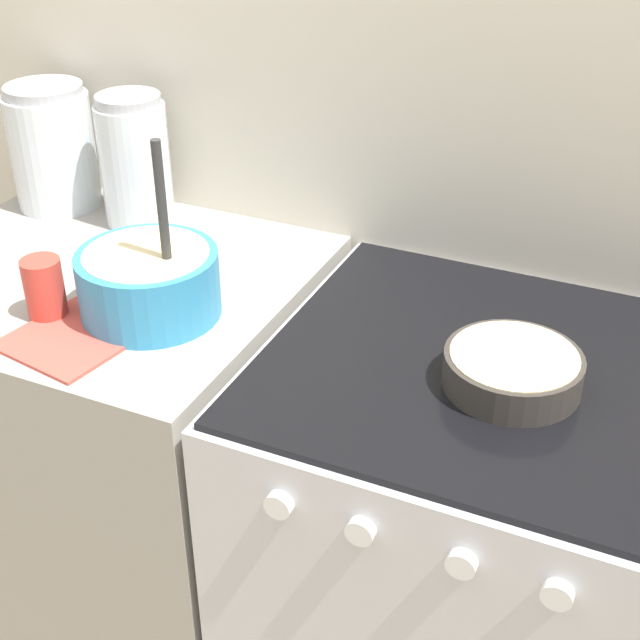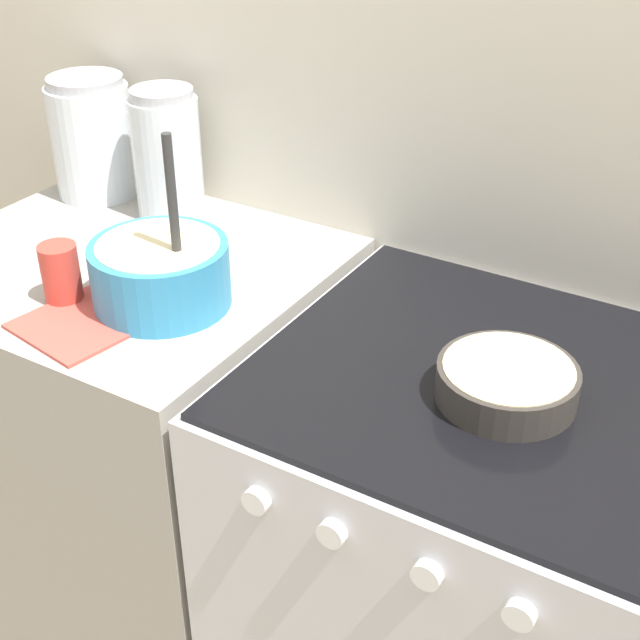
{
  "view_description": "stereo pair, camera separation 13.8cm",
  "coord_description": "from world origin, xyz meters",
  "px_view_note": "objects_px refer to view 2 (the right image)",
  "views": [
    {
      "loc": [
        0.6,
        -0.81,
        1.69
      ],
      "look_at": [
        0.11,
        0.27,
        0.96
      ],
      "focal_mm": 50.0,
      "sensor_mm": 36.0,
      "label": 1
    },
    {
      "loc": [
        0.72,
        -0.75,
        1.69
      ],
      "look_at": [
        0.11,
        0.27,
        0.96
      ],
      "focal_mm": 50.0,
      "sensor_mm": 36.0,
      "label": 2
    }
  ],
  "objects_px": {
    "storage_jar_middle": "(168,162)",
    "tin_can": "(61,274)",
    "baking_pan": "(507,382)",
    "storage_jar_left": "(93,145)",
    "stove": "(459,586)",
    "mixing_bowl": "(160,270)"
  },
  "relations": [
    {
      "from": "stove",
      "to": "mixing_bowl",
      "type": "bearing_deg",
      "value": -171.58
    },
    {
      "from": "storage_jar_middle",
      "to": "baking_pan",
      "type": "bearing_deg",
      "value": -17.41
    },
    {
      "from": "stove",
      "to": "tin_can",
      "type": "height_order",
      "value": "tin_can"
    },
    {
      "from": "stove",
      "to": "storage_jar_left",
      "type": "xyz_separation_m",
      "value": [
        -0.98,
        0.22,
        0.57
      ]
    },
    {
      "from": "storage_jar_left",
      "to": "baking_pan",
      "type": "bearing_deg",
      "value": -14.15
    },
    {
      "from": "stove",
      "to": "storage_jar_left",
      "type": "relative_size",
      "value": 3.59
    },
    {
      "from": "stove",
      "to": "tin_can",
      "type": "bearing_deg",
      "value": -167.06
    },
    {
      "from": "baking_pan",
      "to": "storage_jar_middle",
      "type": "xyz_separation_m",
      "value": [
        -0.83,
        0.26,
        0.08
      ]
    },
    {
      "from": "storage_jar_middle",
      "to": "tin_can",
      "type": "relative_size",
      "value": 2.48
    },
    {
      "from": "stove",
      "to": "storage_jar_left",
      "type": "distance_m",
      "value": 1.16
    },
    {
      "from": "tin_can",
      "to": "mixing_bowl",
      "type": "bearing_deg",
      "value": 27.75
    },
    {
      "from": "baking_pan",
      "to": "tin_can",
      "type": "distance_m",
      "value": 0.77
    },
    {
      "from": "baking_pan",
      "to": "tin_can",
      "type": "xyz_separation_m",
      "value": [
        -0.76,
        -0.12,
        0.02
      ]
    },
    {
      "from": "mixing_bowl",
      "to": "baking_pan",
      "type": "height_order",
      "value": "mixing_bowl"
    },
    {
      "from": "storage_jar_left",
      "to": "tin_can",
      "type": "xyz_separation_m",
      "value": [
        0.28,
        -0.38,
        -0.06
      ]
    },
    {
      "from": "storage_jar_middle",
      "to": "tin_can",
      "type": "bearing_deg",
      "value": -78.97
    },
    {
      "from": "storage_jar_left",
      "to": "tin_can",
      "type": "distance_m",
      "value": 0.48
    },
    {
      "from": "stove",
      "to": "tin_can",
      "type": "relative_size",
      "value": 8.68
    },
    {
      "from": "storage_jar_left",
      "to": "stove",
      "type": "bearing_deg",
      "value": -12.64
    },
    {
      "from": "mixing_bowl",
      "to": "storage_jar_left",
      "type": "height_order",
      "value": "mixing_bowl"
    },
    {
      "from": "stove",
      "to": "storage_jar_middle",
      "type": "xyz_separation_m",
      "value": [
        -0.78,
        0.22,
        0.57
      ]
    },
    {
      "from": "stove",
      "to": "mixing_bowl",
      "type": "distance_m",
      "value": 0.77
    }
  ]
}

